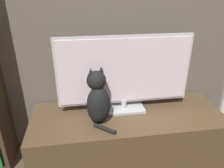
{
  "coord_description": "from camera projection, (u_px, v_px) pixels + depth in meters",
  "views": [
    {
      "loc": [
        -0.34,
        -0.49,
        1.38
      ],
      "look_at": [
        -0.12,
        0.91,
        0.72
      ],
      "focal_mm": 35.0,
      "sensor_mm": 36.0,
      "label": 1
    }
  ],
  "objects": [
    {
      "name": "tv",
      "position": [
        125.0,
        73.0,
        1.63
      ],
      "size": [
        1.01,
        0.19,
        0.59
      ],
      "color": "#B7B7BC",
      "rests_on": "tv_stand"
    },
    {
      "name": "cat",
      "position": [
        98.0,
        99.0,
        1.52
      ],
      "size": [
        0.21,
        0.28,
        0.42
      ],
      "rotation": [
        0.0,
        0.0,
        0.28
      ],
      "color": "black",
      "rests_on": "tv_stand"
    },
    {
      "name": "tv_stand",
      "position": [
        127.0,
        138.0,
        1.78
      ],
      "size": [
        1.47,
        0.55,
        0.46
      ],
      "color": "brown",
      "rests_on": "ground_plane"
    }
  ]
}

